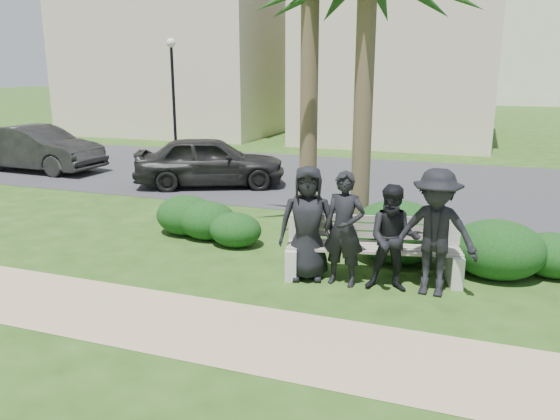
# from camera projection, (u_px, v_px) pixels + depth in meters

# --- Properties ---
(ground) EXTENTS (160.00, 160.00, 0.00)m
(ground) POSITION_uv_depth(u_px,v_px,m) (286.00, 281.00, 8.23)
(ground) COLOR #254313
(ground) RESTS_ON ground
(footpath) EXTENTS (30.00, 1.60, 0.01)m
(footpath) POSITION_uv_depth(u_px,v_px,m) (237.00, 333.00, 6.59)
(footpath) COLOR tan
(footpath) RESTS_ON ground
(asphalt_street) EXTENTS (160.00, 8.00, 0.01)m
(asphalt_street) POSITION_uv_depth(u_px,v_px,m) (380.00, 182.00, 15.50)
(asphalt_street) COLOR #2D2D30
(asphalt_street) RESTS_ON ground
(stucco_bldg_left) EXTENTS (10.40, 8.40, 7.30)m
(stucco_bldg_left) POSITION_uv_depth(u_px,v_px,m) (182.00, 58.00, 27.69)
(stucco_bldg_left) COLOR beige
(stucco_bldg_left) RESTS_ON ground
(stucco_bldg_right) EXTENTS (8.40, 8.40, 7.30)m
(stucco_bldg_right) POSITION_uv_depth(u_px,v_px,m) (401.00, 57.00, 24.02)
(stucco_bldg_right) COLOR beige
(stucco_bldg_right) RESTS_ON ground
(street_lamp) EXTENTS (0.36, 0.36, 4.29)m
(street_lamp) POSITION_uv_depth(u_px,v_px,m) (172.00, 74.00, 21.41)
(street_lamp) COLOR black
(street_lamp) RESTS_ON ground
(park_bench) EXTENTS (2.71, 1.14, 0.91)m
(park_bench) POSITION_uv_depth(u_px,v_px,m) (373.00, 253.00, 8.23)
(park_bench) COLOR gray
(park_bench) RESTS_ON ground
(man_a) EXTENTS (0.97, 0.78, 1.74)m
(man_a) POSITION_uv_depth(u_px,v_px,m) (307.00, 223.00, 8.13)
(man_a) COLOR black
(man_a) RESTS_ON ground
(man_b) EXTENTS (0.65, 0.46, 1.69)m
(man_b) POSITION_uv_depth(u_px,v_px,m) (344.00, 229.00, 7.91)
(man_b) COLOR black
(man_b) RESTS_ON ground
(man_c) EXTENTS (0.83, 0.68, 1.55)m
(man_c) POSITION_uv_depth(u_px,v_px,m) (394.00, 239.00, 7.70)
(man_c) COLOR black
(man_c) RESTS_ON ground
(man_d) EXTENTS (1.20, 0.74, 1.80)m
(man_d) POSITION_uv_depth(u_px,v_px,m) (435.00, 233.00, 7.53)
(man_d) COLOR black
(man_d) RESTS_ON ground
(hedge_a) EXTENTS (1.19, 0.98, 0.78)m
(hedge_a) POSITION_uv_depth(u_px,v_px,m) (186.00, 214.00, 10.53)
(hedge_a) COLOR #11330E
(hedge_a) RESTS_ON ground
(hedge_b) EXTENTS (1.12, 0.92, 0.73)m
(hedge_b) POSITION_uv_depth(u_px,v_px,m) (208.00, 219.00, 10.24)
(hedge_b) COLOR #11330E
(hedge_b) RESTS_ON ground
(hedge_c) EXTENTS (0.96, 0.80, 0.63)m
(hedge_c) POSITION_uv_depth(u_px,v_px,m) (235.00, 229.00, 9.81)
(hedge_c) COLOR #11330E
(hedge_c) RESTS_ON ground
(hedge_d) EXTENTS (1.61, 1.33, 1.05)m
(hedge_d) POSITION_uv_depth(u_px,v_px,m) (398.00, 230.00, 8.99)
(hedge_d) COLOR #11330E
(hedge_d) RESTS_ON ground
(hedge_e) EXTENTS (1.40, 1.16, 0.92)m
(hedge_e) POSITION_uv_depth(u_px,v_px,m) (497.00, 248.00, 8.31)
(hedge_e) COLOR #11330E
(hedge_e) RESTS_ON ground
(hedge_f) EXTENTS (1.07, 0.88, 0.70)m
(hedge_f) POSITION_uv_depth(u_px,v_px,m) (474.00, 246.00, 8.75)
(hedge_f) COLOR #11330E
(hedge_f) RESTS_ON ground
(hedge_extra) EXTENTS (1.07, 0.88, 0.70)m
(hedge_extra) POSITION_uv_depth(u_px,v_px,m) (553.00, 254.00, 8.37)
(hedge_extra) COLOR #11330E
(hedge_extra) RESTS_ON ground
(car_a) EXTENTS (4.32, 3.13, 1.37)m
(car_a) POSITION_uv_depth(u_px,v_px,m) (210.00, 161.00, 14.78)
(car_a) COLOR black
(car_a) RESTS_ON ground
(car_b) EXTENTS (4.31, 1.61, 1.41)m
(car_b) POSITION_uv_depth(u_px,v_px,m) (38.00, 149.00, 17.03)
(car_b) COLOR black
(car_b) RESTS_ON ground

